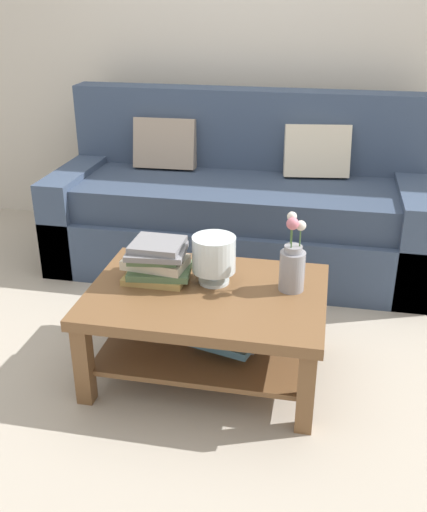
% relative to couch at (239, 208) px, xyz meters
% --- Properties ---
extents(ground_plane, '(10.00, 10.00, 0.00)m').
position_rel_couch_xyz_m(ground_plane, '(0.02, -1.00, -0.36)').
color(ground_plane, '#ADA393').
extents(back_wall, '(6.40, 0.12, 2.70)m').
position_rel_couch_xyz_m(back_wall, '(0.02, 0.65, 0.99)').
color(back_wall, beige).
rests_on(back_wall, ground).
extents(couch, '(2.29, 0.90, 1.06)m').
position_rel_couch_xyz_m(couch, '(0.00, 0.00, 0.00)').
color(couch, '#384760').
rests_on(couch, ground).
extents(coffee_table, '(1.05, 0.75, 0.43)m').
position_rel_couch_xyz_m(coffee_table, '(0.06, -1.25, -0.06)').
color(coffee_table, brown).
rests_on(coffee_table, ground).
extents(book_stack_main, '(0.32, 0.25, 0.19)m').
position_rel_couch_xyz_m(book_stack_main, '(-0.19, -1.19, 0.15)').
color(book_stack_main, tan).
rests_on(book_stack_main, coffee_table).
extents(glass_hurricane_vase, '(0.20, 0.20, 0.22)m').
position_rel_couch_xyz_m(glass_hurricane_vase, '(0.07, -1.17, 0.19)').
color(glass_hurricane_vase, silver).
rests_on(glass_hurricane_vase, coffee_table).
extents(flower_pitcher, '(0.11, 0.11, 0.36)m').
position_rel_couch_xyz_m(flower_pitcher, '(0.42, -1.17, 0.18)').
color(flower_pitcher, gray).
rests_on(flower_pitcher, coffee_table).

